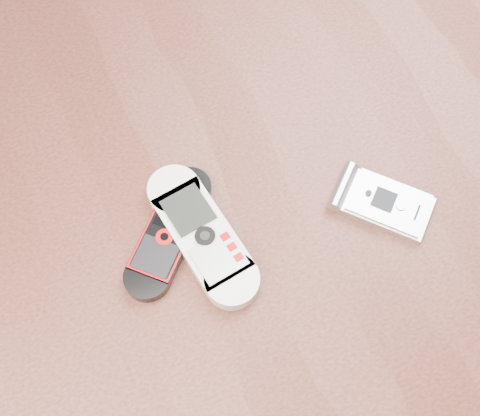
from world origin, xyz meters
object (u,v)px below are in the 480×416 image
(table, at_px, (236,257))
(nokia_white, at_px, (202,235))
(nokia_black_red, at_px, (169,232))
(motorola_razr, at_px, (386,203))

(table, height_order, nokia_white, nokia_white)
(nokia_black_red, bearing_deg, motorola_razr, 29.67)
(nokia_white, bearing_deg, motorola_razr, -21.13)
(table, distance_m, nokia_black_red, 0.13)
(nokia_black_red, xyz_separation_m, motorola_razr, (0.18, -0.05, 0.00))
(table, xyz_separation_m, motorola_razr, (0.12, -0.05, 0.11))
(table, distance_m, motorola_razr, 0.17)
(nokia_white, distance_m, nokia_black_red, 0.03)
(motorola_razr, bearing_deg, table, 117.98)
(nokia_white, bearing_deg, nokia_black_red, 141.95)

